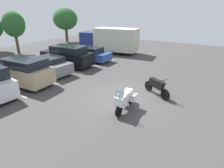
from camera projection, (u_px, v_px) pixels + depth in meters
The scene contains 11 objects.
ground at pixel (124, 97), 11.55m from camera, with size 44.00×44.00×0.10m, color #423F3F.
motorcycle_touring at pixel (125, 99), 9.75m from camera, with size 2.21×0.93×1.43m.
motorcycle_second at pixel (157, 86), 11.50m from camera, with size 1.27×1.97×1.31m.
parking_stripes at pixel (37, 78), 14.63m from camera, with size 15.89×4.85×0.01m.
car_tan at pixel (23, 71), 13.11m from camera, with size 2.17×4.59×1.91m.
car_grey at pixel (47, 65), 15.51m from camera, with size 2.17×4.77×1.44m.
car_black at pixel (67, 56), 17.41m from camera, with size 2.22×5.01×1.90m.
car_blue at pixel (90, 54), 19.32m from camera, with size 1.88×4.38×1.40m.
box_truck at pixel (110, 40), 22.63m from camera, with size 3.21×7.25×2.93m.
tree_center at pixel (65, 19), 29.40m from camera, with size 3.78×3.78×5.23m.
tree_right at pixel (14, 25), 21.38m from camera, with size 2.48×2.48×4.82m.
Camera 1 is at (-9.30, -4.73, 5.03)m, focal length 29.95 mm.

